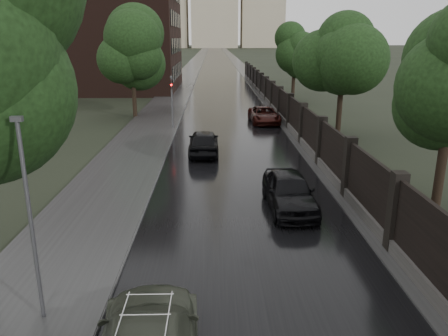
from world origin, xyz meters
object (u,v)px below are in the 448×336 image
car_right_far (264,115)px  tree_right_c (295,55)px  hatchback_left (204,142)px  tree_left_far (132,56)px  lamp_post (31,222)px  traffic_light (172,98)px  tree_right_b (343,65)px  car_right_near (289,191)px

car_right_far → tree_right_c: bearing=67.4°
tree_right_c → hatchback_left: (-9.30, -22.49, -4.20)m
tree_left_far → lamp_post: 28.73m
tree_right_c → tree_left_far: bearing=-147.2°
hatchback_left → car_right_far: bearing=-116.2°
lamp_post → traffic_light: 23.52m
tree_right_b → lamp_post: (-12.90, -20.50, -2.28)m
car_right_far → tree_left_far: bearing=163.4°
tree_right_c → traffic_light: 19.26m
traffic_light → hatchback_left: (2.50, -7.48, -1.65)m
traffic_light → hatchback_left: size_ratio=0.91×
traffic_light → lamp_post: bearing=-92.7°
lamp_post → car_right_near: bearing=44.9°
car_right_near → lamp_post: bearing=-136.7°
hatchback_left → tree_right_b: bearing=-154.7°
lamp_post → traffic_light: (1.10, 23.49, -0.27)m
lamp_post → car_right_far: size_ratio=1.07×
traffic_light → car_right_near: traffic_light is taller
tree_right_c → lamp_post: bearing=-108.5°
lamp_post → traffic_light: lamp_post is taller
tree_left_far → traffic_light: tree_left_far is taller
tree_right_c → car_right_far: bearing=-109.8°
car_right_far → traffic_light: bearing=-165.0°
tree_right_b → lamp_post: tree_right_b is taller
car_right_far → lamp_post: bearing=-110.7°
tree_left_far → traffic_light: bearing=-53.5°
lamp_post → car_right_near: size_ratio=1.14×
traffic_light → hatchback_left: bearing=-71.5°
tree_right_c → car_right_near: bearing=-100.3°
tree_right_b → traffic_light: bearing=165.8°
tree_right_c → car_right_near: 32.07m
traffic_light → tree_left_far: bearing=126.5°
tree_left_far → car_right_near: bearing=-65.2°
tree_right_b → car_right_far: tree_right_b is taller
lamp_post → car_right_far: bearing=72.1°
traffic_light → car_right_near: 17.47m
tree_right_c → car_right_far: size_ratio=1.47×
tree_left_far → car_right_near: tree_left_far is taller
traffic_light → car_right_far: traffic_light is taller
traffic_light → car_right_far: size_ratio=0.84×
car_right_near → traffic_light: bearing=109.0°
tree_left_far → hatchback_left: 14.65m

